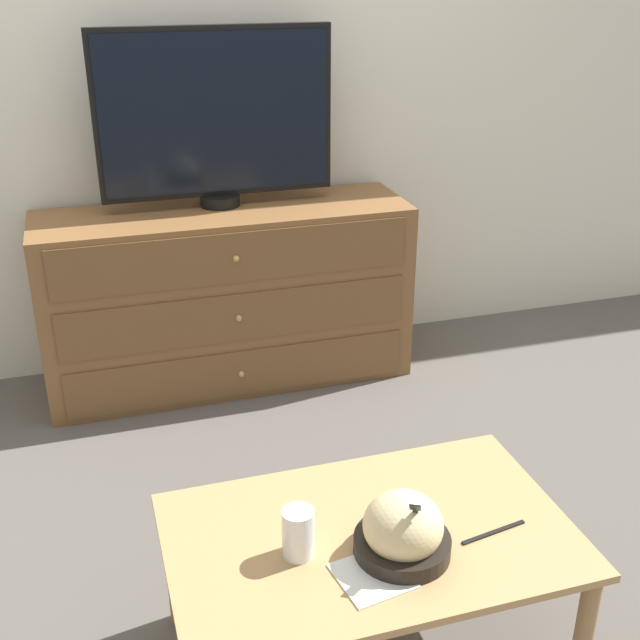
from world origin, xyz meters
name	(u,v)px	position (x,y,z in m)	size (l,w,h in m)	color
ground_plane	(199,353)	(0.00, 0.00, 0.00)	(12.00, 12.00, 0.00)	#56514C
wall_back	(176,40)	(0.00, 0.03, 1.30)	(12.00, 0.05, 2.60)	silver
dresser	(228,296)	(0.10, -0.24, 0.36)	(1.43, 0.44, 0.71)	brown
tv	(215,116)	(0.10, -0.18, 1.05)	(0.88, 0.15, 0.66)	black
coffee_table	(369,549)	(0.13, -1.78, 0.33)	(0.93, 0.58, 0.38)	tan
takeout_bowl	(403,531)	(0.18, -1.86, 0.44)	(0.22, 0.22, 0.18)	black
drink_cup	(298,536)	(-0.05, -1.80, 0.43)	(0.07, 0.07, 0.12)	white
napkin	(373,576)	(0.09, -1.92, 0.38)	(0.17, 0.17, 0.00)	white
knife	(494,532)	(0.40, -1.87, 0.38)	(0.17, 0.04, 0.01)	black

